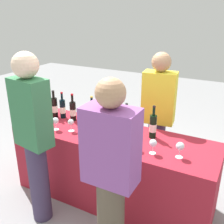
{
  "coord_description": "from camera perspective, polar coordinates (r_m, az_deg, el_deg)",
  "views": [
    {
      "loc": [
        1.17,
        -2.18,
        2.01
      ],
      "look_at": [
        0.0,
        0.0,
        1.04
      ],
      "focal_mm": 42.39,
      "sensor_mm": 36.0,
      "label": 1
    }
  ],
  "objects": [
    {
      "name": "wine_glass_2",
      "position": [
        2.75,
        -4.08,
        -2.65
      ],
      "size": [
        0.07,
        0.07,
        0.14
      ],
      "color": "silver",
      "rests_on": "tasting_table"
    },
    {
      "name": "wine_bottle_1",
      "position": [
        3.19,
        -10.59,
        0.73
      ],
      "size": [
        0.07,
        0.07,
        0.32
      ],
      "color": "black",
      "rests_on": "tasting_table"
    },
    {
      "name": "guest_1",
      "position": [
        2.04,
        -0.29,
        -13.05
      ],
      "size": [
        0.41,
        0.22,
        1.6
      ],
      "rotation": [
        0.0,
        0.0,
        -0.0
      ],
      "color": "brown",
      "rests_on": "ground_plane"
    },
    {
      "name": "wine_glass_3",
      "position": [
        2.45,
        5.04,
        -6.11
      ],
      "size": [
        0.07,
        0.07,
        0.13
      ],
      "color": "silver",
      "rests_on": "tasting_table"
    },
    {
      "name": "wine_bottle_5",
      "position": [
        2.77,
        3.1,
        -2.05
      ],
      "size": [
        0.07,
        0.07,
        0.32
      ],
      "color": "black",
      "rests_on": "tasting_table"
    },
    {
      "name": "wine_bottle_0",
      "position": [
        3.23,
        -12.33,
        0.98
      ],
      "size": [
        0.08,
        0.08,
        0.33
      ],
      "color": "black",
      "rests_on": "tasting_table"
    },
    {
      "name": "wine_bottle_2",
      "position": [
        3.09,
        -8.43,
        0.24
      ],
      "size": [
        0.07,
        0.07,
        0.32
      ],
      "color": "black",
      "rests_on": "tasting_table"
    },
    {
      "name": "wine_bottle_4",
      "position": [
        2.92,
        -2.04,
        -0.75
      ],
      "size": [
        0.07,
        0.07,
        0.33
      ],
      "color": "black",
      "rests_on": "tasting_table"
    },
    {
      "name": "wine_glass_1",
      "position": [
        2.83,
        -8.87,
        -2.29
      ],
      "size": [
        0.06,
        0.06,
        0.14
      ],
      "color": "silver",
      "rests_on": "tasting_table"
    },
    {
      "name": "wine_glass_4",
      "position": [
        2.4,
        8.85,
        -6.75
      ],
      "size": [
        0.07,
        0.07,
        0.14
      ],
      "color": "silver",
      "rests_on": "tasting_table"
    },
    {
      "name": "guest_0",
      "position": [
        2.52,
        -16.56,
        -4.66
      ],
      "size": [
        0.38,
        0.24,
        1.7
      ],
      "rotation": [
        0.0,
        0.0,
        -0.15
      ],
      "color": "#3F3351",
      "rests_on": "ground_plane"
    },
    {
      "name": "wine_glass_0",
      "position": [
        2.89,
        -12.1,
        -1.93
      ],
      "size": [
        0.07,
        0.07,
        0.14
      ],
      "color": "silver",
      "rests_on": "tasting_table"
    },
    {
      "name": "wine_glass_5",
      "position": [
        2.38,
        14.48,
        -7.27
      ],
      "size": [
        0.07,
        0.07,
        0.15
      ],
      "color": "silver",
      "rests_on": "tasting_table"
    },
    {
      "name": "tasting_table",
      "position": [
        2.96,
        0.0,
        -11.77
      ],
      "size": [
        2.17,
        0.69,
        0.79
      ],
      "primitive_type": "cube",
      "color": "maroon",
      "rests_on": "ground_plane"
    },
    {
      "name": "wine_bottle_3",
      "position": [
        3.0,
        -4.34,
        -0.28
      ],
      "size": [
        0.07,
        0.07,
        0.32
      ],
      "color": "black",
      "rests_on": "tasting_table"
    },
    {
      "name": "wine_bottle_6",
      "position": [
        2.68,
        8.83,
        -3.04
      ],
      "size": [
        0.07,
        0.07,
        0.34
      ],
      "color": "black",
      "rests_on": "tasting_table"
    },
    {
      "name": "server_pouring",
      "position": [
        3.09,
        9.85,
        -0.66
      ],
      "size": [
        0.39,
        0.25,
        1.59
      ],
      "rotation": [
        0.0,
        0.0,
        3.27
      ],
      "color": "#3F3351",
      "rests_on": "ground_plane"
    },
    {
      "name": "ground_plane",
      "position": [
        3.19,
        0.0,
        -17.76
      ],
      "size": [
        12.0,
        12.0,
        0.0
      ],
      "primitive_type": "plane",
      "color": "gray"
    }
  ]
}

